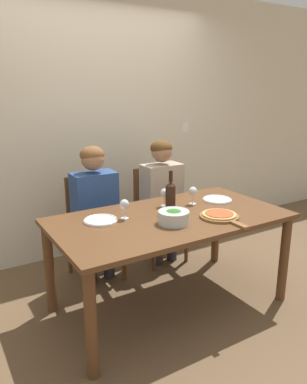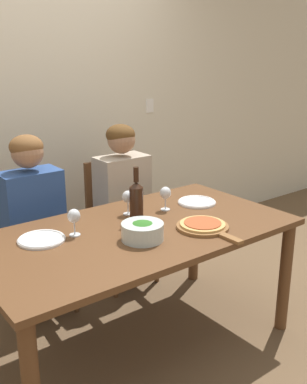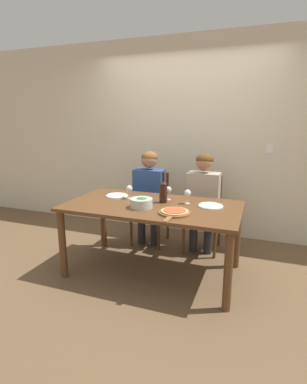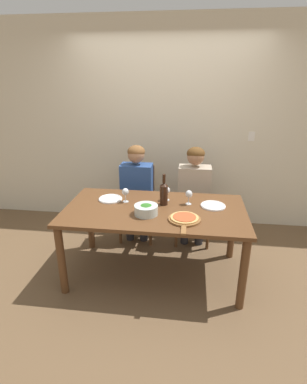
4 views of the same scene
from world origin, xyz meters
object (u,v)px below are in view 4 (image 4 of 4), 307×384
(person_woman, at_px, (137,185))
(broccoli_bowl, at_px, (146,210))
(wine_glass_left, at_px, (125,193))
(wine_glass_right, at_px, (189,195))
(dinner_plate_left, at_px, (110,199))
(wine_glass_centre, at_px, (167,191))
(chair_right, at_px, (193,202))
(pizza_on_board, at_px, (184,219))
(chair_left, at_px, (138,199))
(person_man, at_px, (194,188))
(dinner_plate_right, at_px, (213,206))
(wine_bottle, at_px, (164,193))

(person_woman, relative_size, broccoli_bowl, 5.42)
(wine_glass_left, distance_m, wine_glass_right, 0.65)
(dinner_plate_left, bearing_deg, person_woman, 71.16)
(broccoli_bowl, height_order, wine_glass_centre, wine_glass_centre)
(chair_right, xyz_separation_m, person_woman, (-0.70, -0.11, 0.24))
(pizza_on_board, bearing_deg, chair_left, 120.43)
(person_man, distance_m, pizza_on_board, 0.94)
(chair_left, distance_m, dinner_plate_right, 1.16)
(broccoli_bowl, bearing_deg, wine_bottle, 60.65)
(wine_bottle, height_order, pizza_on_board, wine_bottle)
(person_man, bearing_deg, person_woman, 180.00)
(dinner_plate_right, distance_m, wine_glass_centre, 0.50)
(pizza_on_board, bearing_deg, dinner_plate_left, 153.60)
(chair_left, bearing_deg, wine_glass_centre, -55.21)
(dinner_plate_left, bearing_deg, wine_glass_left, -13.25)
(dinner_plate_right, height_order, pizza_on_board, pizza_on_board)
(wine_glass_right, bearing_deg, broccoli_bowl, -143.32)
(chair_left, xyz_separation_m, dinner_plate_right, (0.89, -0.69, 0.27))
(person_man, bearing_deg, dinner_plate_right, -71.93)
(wine_glass_centre, bearing_deg, wine_glass_right, -18.12)
(chair_left, relative_size, person_woman, 0.76)
(wine_glass_right, height_order, wine_glass_centre, same)
(broccoli_bowl, height_order, wine_glass_left, wine_glass_left)
(person_woman, distance_m, wine_glass_right, 0.86)
(wine_glass_left, bearing_deg, wine_glass_centre, 13.32)
(chair_left, height_order, person_man, person_man)
(dinner_plate_left, bearing_deg, dinner_plate_right, -2.31)
(broccoli_bowl, relative_size, wine_glass_left, 1.49)
(wine_glass_centre, bearing_deg, wine_bottle, -99.39)
(chair_left, height_order, person_woman, person_woman)
(pizza_on_board, bearing_deg, broccoli_bowl, 167.05)
(dinner_plate_right, height_order, wine_glass_left, wine_glass_left)
(person_woman, xyz_separation_m, dinner_plate_left, (-0.18, -0.54, 0.03))
(wine_glass_left, bearing_deg, person_woman, 89.20)
(person_woman, bearing_deg, chair_left, 90.00)
(dinner_plate_right, height_order, wine_glass_centre, wine_glass_centre)
(person_woman, distance_m, pizza_on_board, 1.12)
(dinner_plate_left, relative_size, wine_glass_centre, 1.65)
(wine_bottle, distance_m, wine_glass_left, 0.40)
(chair_left, bearing_deg, person_man, -9.10)
(broccoli_bowl, bearing_deg, wine_glass_left, 133.51)
(chair_left, height_order, wine_bottle, wine_bottle)
(person_woman, height_order, broccoli_bowl, person_woman)
(chair_left, xyz_separation_m, pizza_on_board, (0.61, -1.04, 0.27))
(wine_glass_left, xyz_separation_m, wine_glass_centre, (0.42, 0.10, 0.00))
(chair_right, relative_size, wine_glass_centre, 6.14)
(chair_right, distance_m, person_man, 0.26)
(person_woman, distance_m, wine_glass_centre, 0.64)
(dinner_plate_left, relative_size, pizza_on_board, 0.57)
(dinner_plate_right, bearing_deg, person_man, 108.07)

